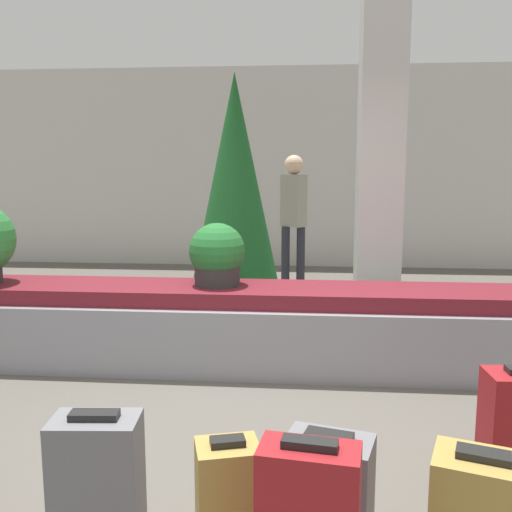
{
  "coord_description": "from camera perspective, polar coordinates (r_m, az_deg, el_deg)",
  "views": [
    {
      "loc": [
        0.4,
        -3.1,
        1.62
      ],
      "look_at": [
        0.0,
        1.4,
        0.91
      ],
      "focal_mm": 40.0,
      "sensor_mm": 36.0,
      "label": 1
    }
  ],
  "objects": [
    {
      "name": "ground_plane",
      "position": [
        3.52,
        -2.11,
        -18.48
      ],
      "size": [
        18.0,
        18.0,
        0.0
      ],
      "primitive_type": "plane",
      "color": "#59544C"
    },
    {
      "name": "potted_plant_0",
      "position": [
        4.65,
        -3.91,
        0.06
      ],
      "size": [
        0.46,
        0.46,
        0.51
      ],
      "color": "#2D2D2D",
      "rests_on": "carousel"
    },
    {
      "name": "suitcase_8",
      "position": [
        2.72,
        7.21,
        -21.92
      ],
      "size": [
        0.43,
        0.34,
        0.48
      ],
      "rotation": [
        0.0,
        0.0,
        -0.26
      ],
      "color": "slate",
      "rests_on": "ground_plane"
    },
    {
      "name": "suitcase_6",
      "position": [
        2.62,
        -2.82,
        -22.84
      ],
      "size": [
        0.31,
        0.28,
        0.5
      ],
      "rotation": [
        0.0,
        0.0,
        0.28
      ],
      "color": "#A3843D",
      "rests_on": "ground_plane"
    },
    {
      "name": "suitcase_2",
      "position": [
        2.69,
        -15.58,
        -20.93
      ],
      "size": [
        0.39,
        0.26,
        0.61
      ],
      "rotation": [
        0.0,
        0.0,
        0.08
      ],
      "color": "slate",
      "rests_on": "ground_plane"
    },
    {
      "name": "decorated_tree",
      "position": [
        5.81,
        -2.11,
        6.35
      ],
      "size": [
        1.0,
        1.0,
        2.55
      ],
      "color": "#4C331E",
      "rests_on": "ground_plane"
    },
    {
      "name": "pillar",
      "position": [
        5.66,
        12.27,
        8.52
      ],
      "size": [
        0.42,
        0.42,
        3.2
      ],
      "color": "silver",
      "rests_on": "ground_plane"
    },
    {
      "name": "carousel",
      "position": [
        4.69,
        0.0,
        -7.17
      ],
      "size": [
        8.99,
        0.8,
        0.66
      ],
      "color": "gray",
      "rests_on": "ground_plane"
    },
    {
      "name": "back_wall",
      "position": [
        9.34,
        2.65,
        8.77
      ],
      "size": [
        18.0,
        0.06,
        3.2
      ],
      "color": "beige",
      "rests_on": "ground_plane"
    },
    {
      "name": "traveler_0",
      "position": [
        7.45,
        3.77,
        4.66
      ],
      "size": [
        0.36,
        0.35,
        1.77
      ],
      "rotation": [
        0.0,
        0.0,
        -0.76
      ],
      "color": "#282833",
      "rests_on": "ground_plane"
    }
  ]
}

